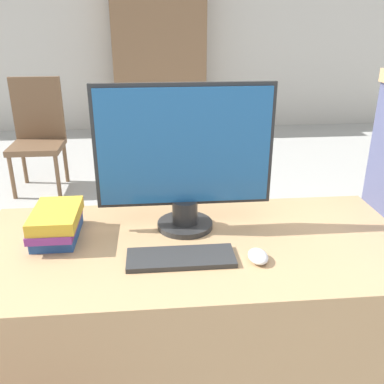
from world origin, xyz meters
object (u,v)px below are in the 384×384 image
object	(u,v)px
monitor	(185,157)
book_stack	(56,223)
keyboard	(181,258)
far_chair	(38,131)
mouse	(258,256)

from	to	relation	value
monitor	book_stack	distance (m)	0.50
keyboard	book_stack	distance (m)	0.46
book_stack	far_chair	distance (m)	2.57
keyboard	mouse	bearing A→B (deg)	-6.36
monitor	book_stack	size ratio (longest dim) A/B	2.37
keyboard	far_chair	world-z (taller)	far_chair
keyboard	book_stack	size ratio (longest dim) A/B	1.32
book_stack	monitor	bearing A→B (deg)	5.78
monitor	book_stack	xyz separation A→B (m)	(-0.45, -0.05, -0.21)
far_chair	keyboard	bearing A→B (deg)	-39.80
book_stack	far_chair	size ratio (longest dim) A/B	0.27
keyboard	mouse	xyz separation A→B (m)	(0.24, -0.03, 0.01)
keyboard	monitor	bearing A→B (deg)	82.30
monitor	book_stack	bearing A→B (deg)	-174.22
book_stack	far_chair	world-z (taller)	far_chair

